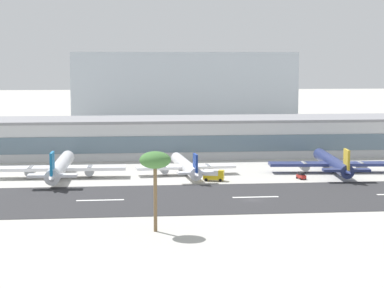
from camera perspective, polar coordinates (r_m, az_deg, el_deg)
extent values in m
plane|color=#B2AFA8|center=(178.90, 4.93, -4.56)|extent=(1400.00, 1400.00, 0.00)
cube|color=#2D2D30|center=(182.49, 4.71, -4.32)|extent=(800.00, 39.84, 0.08)
cube|color=white|center=(179.53, -7.44, -4.52)|extent=(12.00, 1.20, 0.01)
cube|color=white|center=(182.76, 5.16, -4.29)|extent=(12.00, 1.20, 0.01)
cube|color=#B7BABC|center=(262.72, -0.80, 0.50)|extent=(210.25, 28.90, 12.95)
cube|color=slate|center=(248.35, -0.50, -0.01)|extent=(203.94, 0.30, 5.83)
cube|color=gray|center=(262.06, -0.80, 2.02)|extent=(212.35, 29.19, 1.00)
cube|color=#A8B2BC|center=(380.31, -0.74, 4.44)|extent=(117.22, 39.16, 39.54)
cylinder|color=silver|center=(216.28, -10.59, -1.80)|extent=(5.56, 42.92, 4.28)
sphere|color=silver|center=(237.35, -10.01, -1.03)|extent=(4.07, 4.07, 4.07)
cone|color=silver|center=(195.28, -11.28, -2.72)|extent=(4.08, 7.82, 3.85)
cube|color=silver|center=(215.50, -10.61, -1.94)|extent=(39.43, 7.60, 0.94)
cylinder|color=gray|center=(214.79, -8.26, -2.13)|extent=(2.96, 6.07, 2.78)
cylinder|color=gray|center=(216.79, -12.93, -2.15)|extent=(2.96, 6.07, 2.78)
cube|color=silver|center=(196.89, -11.23, -2.52)|extent=(13.45, 3.93, 0.75)
cube|color=#1975B2|center=(196.44, -11.25, -1.66)|extent=(0.86, 5.80, 6.85)
cylinder|color=black|center=(214.60, -10.63, -2.60)|extent=(0.77, 0.77, 1.18)
cylinder|color=white|center=(218.16, -0.53, -1.75)|extent=(6.42, 36.15, 3.60)
sphere|color=white|center=(235.73, -1.28, -1.11)|extent=(3.42, 3.42, 3.42)
cone|color=white|center=(200.67, 0.35, -2.49)|extent=(3.74, 6.71, 3.24)
cube|color=white|center=(217.52, -0.50, -1.87)|extent=(31.05, 7.80, 0.79)
cylinder|color=gray|center=(218.89, 1.29, -1.98)|extent=(2.73, 5.21, 2.34)
cylinder|color=gray|center=(216.55, -2.30, -2.08)|extent=(2.73, 5.21, 2.34)
cube|color=white|center=(202.01, 0.27, -2.33)|extent=(10.65, 3.78, 0.63)
cube|color=navy|center=(201.63, 0.27, -1.62)|extent=(0.96, 4.89, 5.76)
cylinder|color=black|center=(216.76, -0.45, -2.42)|extent=(0.65, 0.65, 0.99)
cylinder|color=navy|center=(226.95, 11.27, -1.46)|extent=(7.13, 40.45, 4.03)
sphere|color=navy|center=(246.45, 10.25, -0.80)|extent=(3.82, 3.82, 3.82)
cone|color=navy|center=(207.58, 12.48, -2.25)|extent=(4.17, 7.51, 3.62)
cube|color=navy|center=(226.23, 11.31, -1.59)|extent=(40.47, 9.13, 0.89)
cylinder|color=gray|center=(228.49, 13.52, -1.75)|extent=(3.05, 5.82, 2.62)
cylinder|color=gray|center=(224.52, 9.06, -1.79)|extent=(3.05, 5.82, 2.62)
cube|color=navy|center=(209.07, 12.38, -2.07)|extent=(13.86, 4.37, 0.71)
cube|color=gold|center=(208.66, 12.40, -1.31)|extent=(1.06, 5.47, 6.44)
cylinder|color=black|center=(225.39, 11.37, -2.18)|extent=(0.72, 0.72, 1.11)
cube|color=#B2231E|center=(212.17, 8.83, -2.61)|extent=(2.44, 3.52, 1.00)
cube|color=black|center=(212.02, 8.84, -2.36)|extent=(1.77, 2.20, 0.90)
cylinder|color=black|center=(210.90, 8.80, -2.81)|extent=(0.44, 0.65, 0.60)
cylinder|color=black|center=(211.72, 9.17, -2.78)|extent=(0.44, 0.65, 0.60)
cylinder|color=black|center=(212.79, 8.49, -2.72)|extent=(0.44, 0.65, 0.60)
cylinder|color=black|center=(213.60, 8.86, -2.69)|extent=(0.44, 0.65, 0.60)
cube|color=gold|center=(206.76, 1.77, -2.71)|extent=(6.43, 3.93, 1.20)
cube|color=silver|center=(206.64, 1.57, -2.32)|extent=(4.78, 3.39, 1.60)
cube|color=gold|center=(206.26, 2.36, -2.36)|extent=(2.21, 2.58, 1.50)
cylinder|color=black|center=(205.41, 2.30, -2.94)|extent=(0.94, 0.51, 0.90)
cylinder|color=black|center=(207.76, 2.39, -2.83)|extent=(0.94, 0.51, 0.90)
cylinder|color=black|center=(205.99, 1.14, -2.91)|extent=(0.94, 0.51, 0.90)
cylinder|color=black|center=(208.33, 1.24, -2.80)|extent=(0.94, 0.51, 0.90)
cylinder|color=brown|center=(144.95, -2.99, -4.21)|extent=(0.74, 0.74, 14.90)
ellipsoid|color=#427538|center=(143.73, -3.00, -1.30)|extent=(6.43, 6.43, 3.53)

